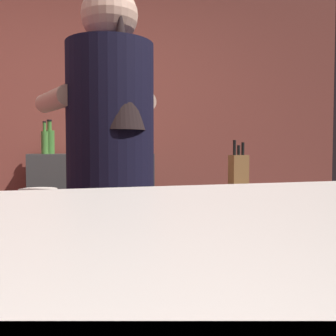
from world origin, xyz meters
TOP-DOWN VIEW (x-y plane):
  - wall_back at (0.00, 2.20)m, footprint 5.20×0.10m
  - prep_counter at (0.35, 0.75)m, footprint 2.10×0.60m
  - back_shelf at (0.07, 1.92)m, footprint 0.96×0.36m
  - bartender at (-0.02, 0.29)m, footprint 0.49×0.55m
  - knife_block at (0.84, 0.87)m, footprint 0.10×0.08m
  - mixing_bowl at (-0.30, 0.70)m, footprint 0.18×0.18m
  - chefs_knife at (0.26, 0.70)m, footprint 0.24×0.06m
  - bottle_vinegar at (0.18, 1.92)m, footprint 0.05×0.05m
  - bottle_olive_oil at (-0.28, 1.87)m, footprint 0.05×0.05m
  - bottle_soy at (0.02, 1.83)m, footprint 0.05×0.05m
  - bottle_hot_sauce at (-0.24, 1.97)m, footprint 0.07×0.07m

SIDE VIEW (x-z plane):
  - prep_counter at x=0.35m, z-range 0.00..0.89m
  - back_shelf at x=0.07m, z-range 0.00..1.09m
  - chefs_knife at x=0.26m, z-range 0.89..0.89m
  - mixing_bowl at x=-0.30m, z-range 0.89..0.94m
  - knife_block at x=0.84m, z-range 0.85..1.14m
  - bartender at x=-0.02m, z-range 0.14..1.89m
  - bottle_vinegar at x=0.18m, z-range 1.06..1.27m
  - bottle_soy at x=0.02m, z-range 1.06..1.28m
  - bottle_olive_oil at x=-0.28m, z-range 1.06..1.31m
  - bottle_hot_sauce at x=-0.24m, z-range 1.05..1.32m
  - wall_back at x=0.00m, z-range 0.00..2.70m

